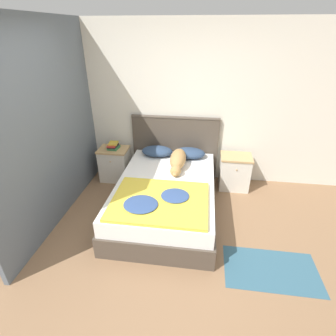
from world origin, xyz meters
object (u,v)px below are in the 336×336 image
object	(u,v)px
pillow_left	(157,151)
dog	(178,160)
book_stack	(113,146)
nightstand_right	(235,172)
bed	(166,196)
nightstand_left	(115,164)
pillow_right	(189,153)

from	to	relation	value
pillow_left	dog	world-z (taller)	dog
dog	book_stack	xyz separation A→B (m)	(-1.14, 0.34, 0.02)
book_stack	nightstand_right	bearing A→B (deg)	-0.30
pillow_left	dog	size ratio (longest dim) A/B	0.62
bed	book_stack	world-z (taller)	book_stack
pillow_left	book_stack	bearing A→B (deg)	179.86
pillow_left	nightstand_left	bearing A→B (deg)	-179.32
dog	nightstand_right	bearing A→B (deg)	19.77
nightstand_right	book_stack	world-z (taller)	book_stack
nightstand_left	dog	world-z (taller)	dog
dog	book_stack	distance (m)	1.19
nightstand_right	pillow_right	distance (m)	0.81
book_stack	pillow_right	bearing A→B (deg)	-0.08
nightstand_right	pillow_left	bearing A→B (deg)	179.60
bed	pillow_left	world-z (taller)	pillow_left
bed	nightstand_right	bearing A→B (deg)	37.98
nightstand_right	pillow_right	xyz separation A→B (m)	(-0.76, 0.01, 0.29)
bed	nightstand_right	distance (m)	1.30
pillow_left	pillow_right	world-z (taller)	same
dog	book_stack	bearing A→B (deg)	163.43
dog	bed	bearing A→B (deg)	-103.60
bed	nightstand_left	world-z (taller)	nightstand_left
nightstand_left	book_stack	xyz separation A→B (m)	(0.00, 0.01, 0.34)
nightstand_left	nightstand_right	distance (m)	2.06
bed	dog	world-z (taller)	dog
nightstand_left	nightstand_right	world-z (taller)	same
nightstand_left	nightstand_right	bearing A→B (deg)	0.00
pillow_left	dog	xyz separation A→B (m)	(0.38, -0.34, 0.03)
nightstand_right	book_stack	size ratio (longest dim) A/B	2.48
nightstand_left	nightstand_right	xyz separation A→B (m)	(2.06, 0.00, 0.00)
pillow_left	bed	bearing A→B (deg)	-71.71
nightstand_left	pillow_left	world-z (taller)	pillow_left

